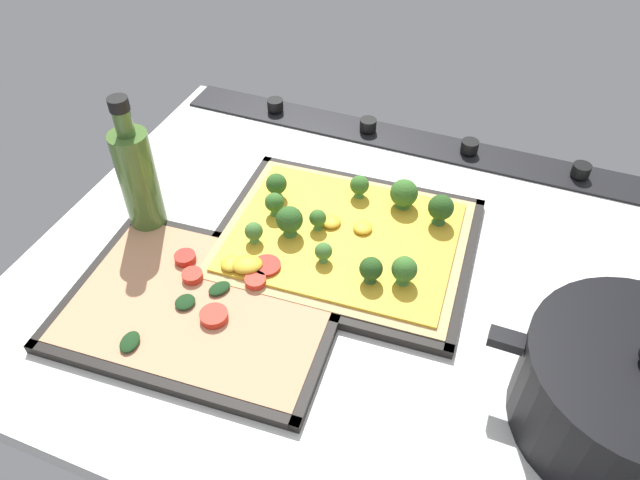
% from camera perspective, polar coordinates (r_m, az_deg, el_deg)
% --- Properties ---
extents(ground_plane, '(0.85, 0.70, 0.03)m').
position_cam_1_polar(ground_plane, '(0.80, 3.26, -3.85)').
color(ground_plane, silver).
extents(stove_control_panel, '(0.82, 0.07, 0.03)m').
position_cam_1_polar(stove_control_panel, '(1.02, 9.16, 9.25)').
color(stove_control_panel, black).
rests_on(stove_control_panel, ground_plane).
extents(baking_tray_front, '(0.36, 0.30, 0.01)m').
position_cam_1_polar(baking_tray_front, '(0.82, 2.24, -0.30)').
color(baking_tray_front, black).
rests_on(baking_tray_front, ground_plane).
extents(broccoli_pizza, '(0.33, 0.27, 0.06)m').
position_cam_1_polar(broccoli_pizza, '(0.81, 2.31, 0.56)').
color(broccoli_pizza, tan).
rests_on(broccoli_pizza, baking_tray_front).
extents(baking_tray_back, '(0.35, 0.26, 0.01)m').
position_cam_1_polar(baking_tray_back, '(0.76, -10.97, -6.28)').
color(baking_tray_back, black).
rests_on(baking_tray_back, ground_plane).
extents(veggie_pizza_back, '(0.32, 0.24, 0.02)m').
position_cam_1_polar(veggie_pizza_back, '(0.75, -10.88, -5.83)').
color(veggie_pizza_back, tan).
rests_on(veggie_pizza_back, baking_tray_back).
extents(cooking_pot, '(0.28, 0.22, 0.13)m').
position_cam_1_polar(cooking_pot, '(0.68, 27.07, -12.87)').
color(cooking_pot, black).
rests_on(cooking_pot, ground_plane).
extents(oil_bottle, '(0.05, 0.05, 0.21)m').
position_cam_1_polar(oil_bottle, '(0.83, -16.80, 5.49)').
color(oil_bottle, '#476B2D').
rests_on(oil_bottle, ground_plane).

